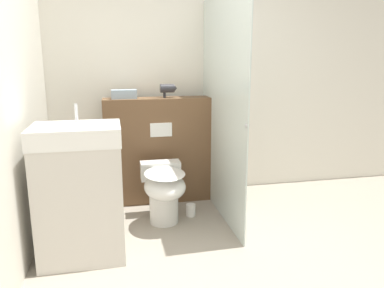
{
  "coord_description": "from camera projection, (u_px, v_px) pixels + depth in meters",
  "views": [
    {
      "loc": [
        -0.67,
        -2.25,
        1.51
      ],
      "look_at": [
        0.05,
        1.08,
        0.72
      ],
      "focal_mm": 35.0,
      "sensor_mm": 36.0,
      "label": 1
    }
  ],
  "objects": [
    {
      "name": "ground_plane",
      "position": [
        217.0,
        278.0,
        2.62
      ],
      "size": [
        12.0,
        12.0,
        0.0
      ],
      "primitive_type": "plane",
      "color": "#9E9384"
    },
    {
      "name": "spare_toilet_roll",
      "position": [
        191.0,
        210.0,
        3.64
      ],
      "size": [
        0.09,
        0.09,
        0.12
      ],
      "color": "white",
      "rests_on": "ground_plane"
    },
    {
      "name": "hair_drier",
      "position": [
        168.0,
        89.0,
        3.82
      ],
      "size": [
        0.17,
        0.09,
        0.14
      ],
      "color": "#2D2D33",
      "rests_on": "partition_panel"
    },
    {
      "name": "wall_back",
      "position": [
        173.0,
        82.0,
        4.08
      ],
      "size": [
        8.0,
        0.06,
        2.5
      ],
      "color": "silver",
      "rests_on": "ground_plane"
    },
    {
      "name": "folded_towel",
      "position": [
        124.0,
        94.0,
        3.75
      ],
      "size": [
        0.25,
        0.14,
        0.09
      ],
      "color": "#8C9EAD",
      "rests_on": "partition_panel"
    },
    {
      "name": "partition_panel",
      "position": [
        160.0,
        150.0,
        3.96
      ],
      "size": [
        1.14,
        0.27,
        1.11
      ],
      "color": "brown",
      "rests_on": "ground_plane"
    },
    {
      "name": "sink_vanity",
      "position": [
        80.0,
        192.0,
        2.81
      ],
      "size": [
        0.64,
        0.49,
        1.17
      ],
      "color": "beige",
      "rests_on": "ground_plane"
    },
    {
      "name": "shower_glass",
      "position": [
        222.0,
        108.0,
        3.49
      ],
      "size": [
        0.04,
        1.42,
        2.09
      ],
      "color": "silver",
      "rests_on": "ground_plane"
    },
    {
      "name": "toilet",
      "position": [
        164.0,
        189.0,
        3.43
      ],
      "size": [
        0.38,
        0.62,
        0.53
      ],
      "color": "white",
      "rests_on": "ground_plane"
    }
  ]
}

